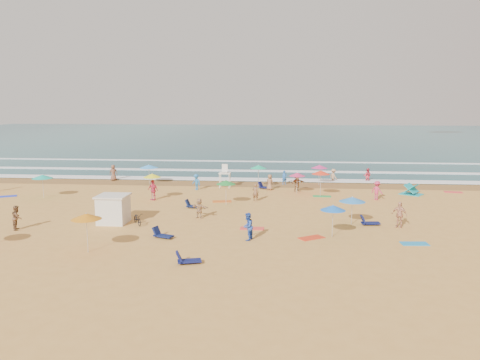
{
  "coord_description": "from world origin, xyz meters",
  "views": [
    {
      "loc": [
        5.86,
        -38.24,
        8.8
      ],
      "look_at": [
        1.85,
        6.0,
        1.5
      ],
      "focal_mm": 35.0,
      "sensor_mm": 36.0,
      "label": 1
    }
  ],
  "objects": [
    {
      "name": "loungers",
      "position": [
        7.3,
        -2.54,
        0.17
      ],
      "size": [
        59.25,
        24.3,
        0.34
      ],
      "color": "#0E1249",
      "rests_on": "ground"
    },
    {
      "name": "surf_foam",
      "position": [
        0.0,
        21.32,
        0.1
      ],
      "size": [
        200.0,
        18.7,
        0.05
      ],
      "color": "white",
      "rests_on": "ground"
    },
    {
      "name": "ocean",
      "position": [
        0.0,
        84.0,
        0.0
      ],
      "size": [
        220.0,
        140.0,
        0.18
      ],
      "primitive_type": "cube",
      "color": "#0C4756",
      "rests_on": "ground"
    },
    {
      "name": "wet_sand",
      "position": [
        0.0,
        12.5,
        0.01
      ],
      "size": [
        220.0,
        220.0,
        0.0
      ],
      "primitive_type": "plane",
      "color": "olive",
      "rests_on": "ground"
    },
    {
      "name": "bicycle",
      "position": [
        -4.65,
        -5.7,
        0.44
      ],
      "size": [
        1.39,
        1.71,
        0.87
      ],
      "primitive_type": "imported",
      "rotation": [
        0.0,
        0.0,
        0.57
      ],
      "color": "black",
      "rests_on": "ground"
    },
    {
      "name": "lifeguard_stand",
      "position": [
        -0.12,
        10.06,
        1.05
      ],
      "size": [
        1.2,
        1.2,
        2.1
      ],
      "primitive_type": null,
      "color": "white",
      "rests_on": "ground"
    },
    {
      "name": "cabana",
      "position": [
        -6.55,
        -5.4,
        1.0
      ],
      "size": [
        2.0,
        2.0,
        2.0
      ],
      "primitive_type": "cube",
      "color": "silver",
      "rests_on": "ground"
    },
    {
      "name": "beachgoers",
      "position": [
        1.38,
        4.23,
        0.83
      ],
      "size": [
        41.98,
        25.24,
        2.12
      ],
      "color": "tan",
      "rests_on": "ground"
    },
    {
      "name": "ground",
      "position": [
        0.0,
        0.0,
        0.0
      ],
      "size": [
        220.0,
        220.0,
        0.0
      ],
      "primitive_type": "plane",
      "color": "gold",
      "rests_on": "ground"
    },
    {
      "name": "popup_tents",
      "position": [
        20.69,
        0.34,
        0.6
      ],
      "size": [
        6.72,
        17.42,
        1.2
      ],
      "color": "#C92C7C",
      "rests_on": "ground"
    },
    {
      "name": "towels",
      "position": [
        0.01,
        -2.11,
        0.01
      ],
      "size": [
        45.16,
        25.1,
        0.03
      ],
      "color": "red",
      "rests_on": "ground"
    },
    {
      "name": "cabana_roof",
      "position": [
        -6.55,
        -5.4,
        2.06
      ],
      "size": [
        2.2,
        2.2,
        0.12
      ],
      "primitive_type": "cube",
      "color": "silver",
      "rests_on": "cabana"
    },
    {
      "name": "beach_umbrellas",
      "position": [
        3.34,
        0.81,
        2.11
      ],
      "size": [
        62.49,
        26.69,
        0.81
      ],
      "color": "#FF351A",
      "rests_on": "ground"
    }
  ]
}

